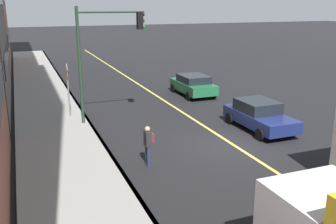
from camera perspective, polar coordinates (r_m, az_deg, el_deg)
The scene contains 9 objects.
ground at distance 18.04m, azimuth 9.51°, elevation -4.73°, with size 200.00×200.00×0.00m, color black.
sidewalk_slab at distance 15.75m, azimuth -14.69°, elevation -7.89°, with size 80.00×3.83×0.15m, color gray.
curb_edge at distance 16.02m, azimuth -8.14°, elevation -7.10°, with size 80.00×0.16×0.15m, color slate.
lane_stripe_center at distance 18.03m, azimuth 9.51°, elevation -4.72°, with size 80.00×0.16×0.01m, color #D8CC4C.
car_green at distance 27.12m, azimuth 3.78°, elevation 4.10°, with size 4.08×2.10×1.44m.
car_navy at distance 20.19m, azimuth 13.44°, elevation -0.45°, with size 4.29×2.06×1.48m.
pedestrian_with_backpack at distance 15.28m, azimuth -2.98°, elevation -4.58°, with size 0.39×0.36×1.63m.
traffic_light_mast at distance 20.35m, azimuth -9.54°, elevation 9.74°, with size 0.28×3.61×6.16m.
street_sign_post at distance 21.84m, azimuth -14.67°, elevation 3.61°, with size 0.60×0.08×3.13m.
Camera 1 is at (-14.40, 8.86, 6.29)m, focal length 40.90 mm.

